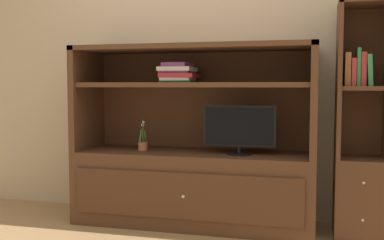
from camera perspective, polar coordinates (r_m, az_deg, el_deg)
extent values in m
plane|color=#99754C|center=(3.35, -1.57, -14.42)|extent=(8.00, 8.00, 0.00)
cube|color=tan|center=(3.91, 1.51, 9.06)|extent=(6.00, 0.10, 2.80)
cube|color=#4C2D1C|center=(3.64, 0.20, -8.29)|extent=(1.83, 0.55, 0.56)
cube|color=#462A19|center=(3.38, -1.02, -9.30)|extent=(1.69, 0.02, 0.34)
sphere|color=silver|center=(3.36, -1.09, -9.35)|extent=(0.02, 0.02, 0.02)
cube|color=#4C2D1C|center=(3.88, -12.66, 2.60)|extent=(0.05, 0.55, 0.81)
cube|color=#4C2D1C|center=(3.45, 14.71, 2.37)|extent=(0.05, 0.55, 0.81)
cube|color=#4C2D1C|center=(3.82, 1.20, 2.68)|extent=(1.83, 0.02, 0.81)
cube|color=#4C2D1C|center=(3.57, 0.21, 8.80)|extent=(1.83, 0.55, 0.04)
cube|color=#4C2D1C|center=(3.56, 0.20, 4.33)|extent=(1.73, 0.49, 0.04)
cylinder|color=black|center=(3.49, 5.77, -4.10)|extent=(0.20, 0.20, 0.01)
cylinder|color=black|center=(3.48, 5.77, -3.63)|extent=(0.03, 0.03, 0.05)
cube|color=black|center=(3.46, 5.80, -0.74)|extent=(0.54, 0.02, 0.31)
cube|color=black|center=(3.45, 5.76, -0.76)|extent=(0.50, 0.00, 0.28)
cylinder|color=#B26642|center=(3.70, -6.03, -3.20)|extent=(0.07, 0.07, 0.06)
cylinder|color=#3D6B33|center=(3.69, -6.04, -1.33)|extent=(0.01, 0.01, 0.18)
cube|color=#2D7A38|center=(3.69, -5.75, -1.93)|extent=(0.02, 0.05, 0.09)
cube|color=#2D7A38|center=(3.69, -6.32, -1.93)|extent=(0.02, 0.06, 0.10)
sphere|color=silver|center=(3.66, -5.96, -0.26)|extent=(0.02, 0.02, 0.02)
sphere|color=silver|center=(3.70, -6.05, -0.59)|extent=(0.03, 0.03, 0.03)
cube|color=#338C4C|center=(3.60, -1.73, 4.72)|extent=(0.26, 0.30, 0.01)
cube|color=silver|center=(3.60, -1.68, 4.99)|extent=(0.25, 0.34, 0.02)
cube|color=red|center=(3.59, -1.49, 5.42)|extent=(0.27, 0.34, 0.03)
cube|color=purple|center=(3.59, -1.80, 5.82)|extent=(0.23, 0.26, 0.02)
cube|color=silver|center=(3.59, -1.77, 6.23)|extent=(0.26, 0.31, 0.03)
cube|color=purple|center=(3.59, -1.73, 6.73)|extent=(0.18, 0.29, 0.03)
cube|color=#4C2D1C|center=(3.55, 19.91, -8.87)|extent=(0.36, 0.36, 0.56)
sphere|color=silver|center=(3.34, 20.26, -7.24)|extent=(0.02, 0.02, 0.02)
sphere|color=silver|center=(3.40, 20.15, -11.43)|extent=(0.02, 0.02, 0.02)
cube|color=#4C2D1C|center=(3.45, 17.50, 4.64)|extent=(0.03, 0.36, 1.09)
cube|color=#4C2D1C|center=(3.63, 19.99, 4.55)|extent=(0.36, 0.02, 1.09)
cube|color=#4C2D1C|center=(3.46, 20.23, 3.67)|extent=(0.30, 0.33, 0.03)
cube|color=#4C2D1C|center=(3.51, 20.48, 13.24)|extent=(0.36, 0.36, 0.03)
cube|color=#A56638|center=(3.45, 18.48, 5.88)|extent=(0.04, 0.15, 0.23)
cube|color=red|center=(3.46, 19.13, 5.54)|extent=(0.03, 0.15, 0.19)
cube|color=#338C4C|center=(3.46, 19.66, 6.11)|extent=(0.02, 0.15, 0.26)
cube|color=red|center=(3.46, 20.21, 5.85)|extent=(0.03, 0.13, 0.23)
cube|color=#338C4C|center=(3.47, 20.84, 5.69)|extent=(0.04, 0.18, 0.22)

